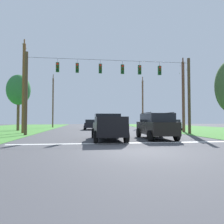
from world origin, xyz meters
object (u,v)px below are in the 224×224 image
Objects in this scene: suv_black at (156,125)px; utility_pole_mid_right at (183,95)px; utility_pole_far_left at (53,101)px; utility_pole_mid_left at (24,87)px; distant_car_oncoming at (91,124)px; pickup_truck at (108,127)px; overhead_signal_span at (111,88)px; tree_roadside_left at (19,90)px; utility_pole_far_right at (143,102)px; distant_car_crossing_white at (172,124)px.

utility_pole_mid_right is at bearing 51.72° from suv_black.
utility_pole_mid_left is at bearing -91.86° from utility_pole_far_left.
suv_black is 16.39m from distant_car_oncoming.
pickup_truck is 1.12× the size of suv_black.
suv_black is 10.68m from utility_pole_mid_right.
pickup_truck is 3.83m from suv_black.
pickup_truck is 13.48m from utility_pole_mid_right.
utility_pole_far_left reaches higher than overhead_signal_span.
utility_pole_mid_left is (-7.67, -7.52, 4.33)m from distant_car_oncoming.
suv_black is at bearing -42.92° from tree_roadside_left.
overhead_signal_span is 11.42m from distant_car_oncoming.
distant_car_oncoming is (-0.87, 15.99, -0.18)m from pickup_truck.
utility_pole_mid_left is 16.63m from utility_pole_far_left.
utility_pole_far_right is (8.75, 19.30, 0.27)m from overhead_signal_span.
utility_pole_mid_left is 1.38× the size of tree_roadside_left.
pickup_truck is 26.85m from utility_pole_far_right.
distant_car_oncoming is (-1.79, 10.57, -3.93)m from overhead_signal_span.
utility_pole_mid_left is at bearing -164.89° from distant_car_crossing_white.
tree_roadside_left is (-10.79, 13.87, 4.56)m from pickup_truck.
distant_car_oncoming is 12.34m from utility_pole_far_left.
pickup_truck is 17.68m from distant_car_crossing_white.
utility_pole_mid_right is (6.27, 7.94, 3.42)m from suv_black.
overhead_signal_span is 13.73m from distant_car_crossing_white.
utility_pole_mid_right is at bearing -0.76° from utility_pole_mid_left.
suv_black is at bearing -103.48° from utility_pole_far_right.
utility_pole_far_left is at bearing 136.99° from utility_pole_mid_right.
utility_pole_far_left reaches higher than utility_pole_mid_right.
utility_pole_far_right is 1.33× the size of tree_roadside_left.
utility_pole_far_right is at bearing 91.42° from utility_pole_mid_right.
distant_car_crossing_white is at bearing -82.62° from utility_pole_far_right.
suv_black is 0.53× the size of utility_pole_mid_right.
utility_pole_far_right reaches higher than distant_car_oncoming.
tree_roadside_left is (-14.60, 13.58, 4.47)m from suv_black.
utility_pole_mid_right reaches higher than pickup_truck.
utility_pole_mid_left is (-8.54, 8.47, 4.15)m from pickup_truck.
utility_pole_mid_left is 5.86m from tree_roadside_left.
utility_pole_mid_right reaches higher than distant_car_oncoming.
distant_car_crossing_white and distant_car_oncoming have the same top height.
utility_pole_mid_right is 16.51m from utility_pole_far_right.
distant_car_crossing_white is at bearing 39.40° from overhead_signal_span.
suv_black is 0.46× the size of utility_pole_mid_left.
utility_pole_mid_right is at bearing -88.58° from utility_pole_far_right.
utility_pole_far_left is (-8.92, 19.68, 0.39)m from overhead_signal_span.
distant_car_oncoming is 0.58× the size of tree_roadside_left.
tree_roadside_left is at bearing 164.88° from utility_pole_mid_right.
distant_car_oncoming is at bearing 12.11° from tree_roadside_left.
suv_black is 15.37m from utility_pole_mid_left.
utility_pole_far_right is at bearing 27.95° from tree_roadside_left.
overhead_signal_span is at bearing -80.37° from distant_car_oncoming.
utility_pole_mid_right reaches higher than tree_roadside_left.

